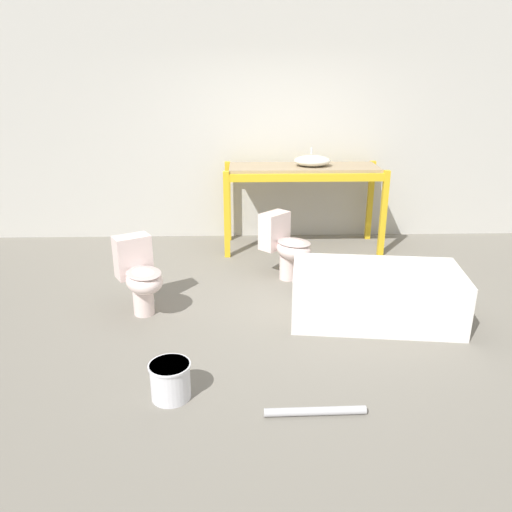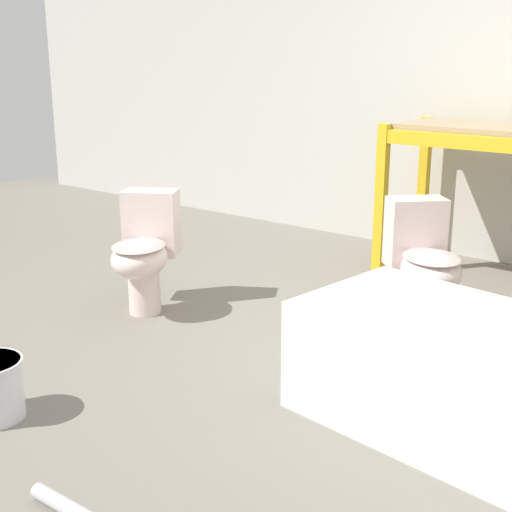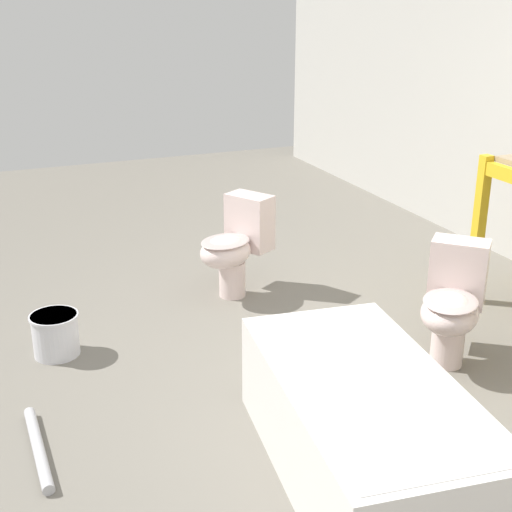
# 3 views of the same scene
# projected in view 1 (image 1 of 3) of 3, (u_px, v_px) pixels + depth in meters

# --- Properties ---
(ground_plane) EXTENTS (12.00, 12.00, 0.00)m
(ground_plane) POSITION_uv_depth(u_px,v_px,m) (284.00, 300.00, 5.06)
(ground_plane) COLOR slate
(warehouse_wall_rear) EXTENTS (10.80, 0.08, 3.20)m
(warehouse_wall_rear) POSITION_uv_depth(u_px,v_px,m) (273.00, 119.00, 6.55)
(warehouse_wall_rear) COLOR beige
(warehouse_wall_rear) RESTS_ON ground_plane
(shelving_rack) EXTENTS (1.99, 0.75, 1.07)m
(shelving_rack) POSITION_uv_depth(u_px,v_px,m) (303.00, 179.00, 6.28)
(shelving_rack) COLOR gold
(shelving_rack) RESTS_ON ground_plane
(sink_basin) EXTENTS (0.45, 0.37, 0.21)m
(sink_basin) POSITION_uv_depth(u_px,v_px,m) (312.00, 161.00, 6.19)
(sink_basin) COLOR silver
(sink_basin) RESTS_ON shelving_rack
(bathtub_main) EXTENTS (1.60, 0.94, 0.50)m
(bathtub_main) POSITION_uv_depth(u_px,v_px,m) (376.00, 291.00, 4.56)
(bathtub_main) COLOR white
(bathtub_main) RESTS_ON ground_plane
(toilet_near) EXTENTS (0.65, 0.64, 0.72)m
(toilet_near) POSITION_uv_depth(u_px,v_px,m) (286.00, 244.00, 5.48)
(toilet_near) COLOR silver
(toilet_near) RESTS_ON ground_plane
(toilet_far) EXTENTS (0.58, 0.67, 0.72)m
(toilet_far) POSITION_uv_depth(u_px,v_px,m) (140.00, 274.00, 4.67)
(toilet_far) COLOR silver
(toilet_far) RESTS_ON ground_plane
(bucket_white) EXTENTS (0.30, 0.30, 0.27)m
(bucket_white) POSITION_uv_depth(u_px,v_px,m) (170.00, 380.00, 3.49)
(bucket_white) COLOR silver
(bucket_white) RESTS_ON ground_plane
(loose_pipe) EXTENTS (0.69, 0.07, 0.06)m
(loose_pipe) POSITION_uv_depth(u_px,v_px,m) (315.00, 411.00, 3.35)
(loose_pipe) COLOR #B7B7BC
(loose_pipe) RESTS_ON ground_plane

